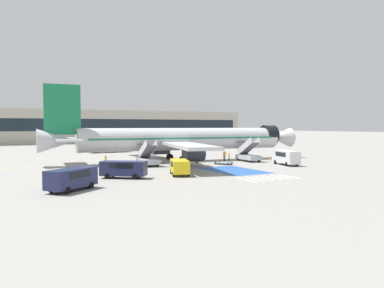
{
  "coord_description": "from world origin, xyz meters",
  "views": [
    {
      "loc": [
        -26.86,
        -54.87,
        5.9
      ],
      "look_at": [
        1.35,
        -0.54,
        2.93
      ],
      "focal_mm": 35.0,
      "sensor_mm": 36.0,
      "label": 1
    }
  ],
  "objects": [
    {
      "name": "apron_walkway_bar_3",
      "position": [
        0.76,
        -21.49,
        0.0
      ],
      "size": [
        0.44,
        3.6,
        0.01
      ],
      "primitive_type": "cube",
      "color": "silver",
      "rests_on": "ground_plane"
    },
    {
      "name": "service_van_3",
      "position": [
        -21.01,
        -19.83,
        1.21
      ],
      "size": [
        5.16,
        4.69,
        2.01
      ],
      "rotation": [
        0.0,
        0.0,
        5.39
      ],
      "color": "#1E234C",
      "rests_on": "ground_plane"
    },
    {
      "name": "fuel_tanker",
      "position": [
        -4.89,
        27.24,
        1.6
      ],
      "size": [
        9.48,
        2.98,
        3.2
      ],
      "rotation": [
        0.0,
        0.0,
        1.61
      ],
      "color": "#38383D",
      "rests_on": "ground_plane"
    },
    {
      "name": "boarding_stairs_aft",
      "position": [
        -7.34,
        -3.02,
        0.98
      ],
      "size": [
        2.52,
        5.35,
        3.96
      ],
      "rotation": [
        0.0,
        0.0,
        -0.07
      ],
      "color": "#ADB2BA",
      "rests_on": "ground_plane"
    },
    {
      "name": "service_van_2",
      "position": [
        11.55,
        -11.59,
        1.3
      ],
      "size": [
        2.84,
        5.64,
        2.17
      ],
      "rotation": [
        0.0,
        0.0,
        6.09
      ],
      "color": "silver",
      "rests_on": "ground_plane"
    },
    {
      "name": "apron_stand_patch_blue",
      "position": [
        0.76,
        -13.61,
        0.0
      ],
      "size": [
        6.09,
        9.96,
        0.01
      ],
      "primitive_type": "cube",
      "color": "#2856A8",
      "rests_on": "ground_plane"
    },
    {
      "name": "ground_crew_2",
      "position": [
        6.02,
        -4.46,
        0.91
      ],
      "size": [
        0.42,
        0.49,
        1.59
      ],
      "rotation": [
        0.0,
        0.0,
        1.02
      ],
      "color": "black",
      "rests_on": "ground_plane"
    },
    {
      "name": "baggage_cart",
      "position": [
        3.73,
        -6.45,
        0.26
      ],
      "size": [
        2.66,
        3.0,
        0.87
      ],
      "rotation": [
        0.0,
        0.0,
        3.71
      ],
      "color": "gray",
      "rests_on": "ground_plane"
    },
    {
      "name": "apron_walkway_bar_0",
      "position": [
        -2.84,
        -21.49,
        0.0
      ],
      "size": [
        0.44,
        3.6,
        0.01
      ],
      "primitive_type": "cube",
      "color": "silver",
      "rests_on": "ground_plane"
    },
    {
      "name": "apron_leadline_yellow",
      "position": [
        0.76,
        0.82,
        0.0
      ],
      "size": [
        78.59,
        5.57,
        0.01
      ],
      "primitive_type": "cube",
      "rotation": [
        0.0,
        0.0,
        -1.64
      ],
      "color": "gold",
      "rests_on": "ground_plane"
    },
    {
      "name": "terminal_building",
      "position": [
        1.25,
        77.56,
        5.66
      ],
      "size": [
        116.95,
        12.1,
        11.32
      ],
      "color": "#B2AD9E",
      "rests_on": "ground_plane"
    },
    {
      "name": "ground_crew_1",
      "position": [
        -13.3,
        -1.95,
        0.95
      ],
      "size": [
        0.29,
        0.46,
        1.65
      ],
      "rotation": [
        0.0,
        0.0,
        4.85
      ],
      "color": "#2D2D33",
      "rests_on": "ground_plane"
    },
    {
      "name": "airliner",
      "position": [
        -0.01,
        0.87,
        3.69
      ],
      "size": [
        44.42,
        36.7,
        11.94
      ],
      "rotation": [
        0.0,
        0.0,
        -1.64
      ],
      "color": "silver",
      "rests_on": "ground_plane"
    },
    {
      "name": "traffic_cone_1",
      "position": [
        17.18,
        -7.53,
        0.25
      ],
      "size": [
        0.45,
        0.45,
        0.5
      ],
      "color": "orange",
      "rests_on": "ground_plane"
    },
    {
      "name": "apron_walkway_bar_4",
      "position": [
        1.96,
        -21.49,
        0.0
      ],
      "size": [
        0.44,
        3.6,
        0.01
      ],
      "primitive_type": "cube",
      "color": "silver",
      "rests_on": "ground_plane"
    },
    {
      "name": "apron_walkway_bar_1",
      "position": [
        -1.64,
        -21.49,
        0.0
      ],
      "size": [
        0.44,
        3.6,
        0.01
      ],
      "primitive_type": "cube",
      "color": "silver",
      "rests_on": "ground_plane"
    },
    {
      "name": "service_van_1",
      "position": [
        -7.65,
        -14.65,
        1.11
      ],
      "size": [
        3.21,
        4.82,
        1.82
      ],
      "rotation": [
        0.0,
        0.0,
        2.82
      ],
      "color": "yellow",
      "rests_on": "ground_plane"
    },
    {
      "name": "boarding_stairs_forward",
      "position": [
        10.0,
        -4.2,
        0.99
      ],
      "size": [
        2.52,
        5.35,
        4.04
      ],
      "rotation": [
        0.0,
        0.0,
        -0.07
      ],
      "color": "#ADB2BA",
      "rests_on": "ground_plane"
    },
    {
      "name": "ground_plane",
      "position": [
        0.0,
        0.0,
        0.0
      ],
      "size": [
        600.0,
        600.0,
        0.0
      ],
      "primitive_type": "plane",
      "color": "gray"
    },
    {
      "name": "apron_walkway_bar_2",
      "position": [
        -0.44,
        -21.49,
        0.0
      ],
      "size": [
        0.44,
        3.6,
        0.01
      ],
      "primitive_type": "cube",
      "color": "silver",
      "rests_on": "ground_plane"
    },
    {
      "name": "service_van_0",
      "position": [
        -14.41,
        -14.15,
        1.17
      ],
      "size": [
        5.21,
        4.47,
        1.93
      ],
      "rotation": [
        0.0,
        0.0,
        0.95
      ],
      "color": "#1E234C",
      "rests_on": "ground_plane"
    },
    {
      "name": "ground_crew_0",
      "position": [
        6.49,
        -2.35,
        1.03
      ],
      "size": [
        0.47,
        0.47,
        1.78
      ],
      "rotation": [
        0.0,
        0.0,
        5.49
      ],
      "color": "#2D2D33",
      "rests_on": "ground_plane"
    },
    {
      "name": "ground_crew_3",
      "position": [
        0.9,
        -3.09,
        0.91
      ],
      "size": [
        0.47,
        0.33,
        1.59
      ],
      "rotation": [
        0.0,
        0.0,
        0.25
      ],
      "color": "black",
      "rests_on": "ground_plane"
    },
    {
      "name": "traffic_cone_0",
      "position": [
        14.73,
        -4.14,
        0.23
      ],
      "size": [
        0.41,
        0.41,
        0.45
      ],
      "color": "orange",
      "rests_on": "ground_plane"
    },
    {
      "name": "apron_walkway_bar_5",
      "position": [
        3.16,
        -21.49,
        0.0
      ],
      "size": [
        0.44,
        3.6,
        0.01
      ],
      "primitive_type": "cube",
      "color": "silver",
      "rests_on": "ground_plane"
    }
  ]
}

